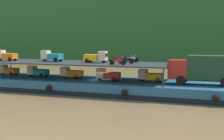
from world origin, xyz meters
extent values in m
plane|color=brown|center=(0.00, 0.00, 0.00)|extent=(400.00, 400.00, 0.00)
cube|color=#235628|center=(0.00, 61.36, 17.28)|extent=(127.42, 25.29, 34.56)
cube|color=navy|center=(0.00, 0.00, 0.75)|extent=(33.68, 8.54, 1.50)
cube|color=black|center=(0.00, -4.29, 0.35)|extent=(33.01, 0.06, 0.50)
sphere|color=black|center=(-4.49, -4.48, 0.85)|extent=(0.68, 0.68, 0.68)
sphere|color=black|center=(4.49, -4.48, 0.85)|extent=(0.68, 0.68, 0.68)
sphere|color=black|center=(13.47, -4.48, 0.85)|extent=(0.68, 0.68, 0.68)
cube|color=maroon|center=(9.24, -0.50, 3.10)|extent=(2.09, 2.27, 2.00)
cube|color=#192833|center=(8.22, -0.54, 3.45)|extent=(0.14, 1.84, 0.60)
cube|color=#193823|center=(12.64, -0.36, 3.35)|extent=(4.89, 2.50, 2.50)
cube|color=black|center=(12.64, -0.36, 2.05)|extent=(6.85, 1.67, 0.20)
cylinder|color=black|center=(9.60, 0.53, 2.00)|extent=(1.01, 0.32, 1.00)
cylinder|color=black|center=(9.69, -1.49, 2.00)|extent=(1.01, 0.32, 1.00)
cylinder|color=#232833|center=(8.36, 3.79, 2.50)|extent=(0.16, 0.16, 2.00)
cylinder|color=#232833|center=(8.36, -3.79, 2.50)|extent=(0.16, 0.16, 2.00)
cylinder|color=#232833|center=(-15.96, 3.79, 2.50)|extent=(0.16, 0.16, 2.00)
cube|color=#232833|center=(-3.80, 0.00, 3.45)|extent=(24.48, 7.74, 0.10)
cube|color=orange|center=(-13.05, 0.16, 2.13)|extent=(1.73, 1.24, 0.70)
cube|color=beige|center=(-14.45, 0.19, 2.33)|extent=(0.92, 1.02, 1.10)
cube|color=#19232D|center=(-14.92, 0.20, 2.44)|extent=(0.06, 0.85, 0.38)
cylinder|color=black|center=(-14.60, 0.19, 1.78)|extent=(0.56, 0.15, 0.56)
cylinder|color=black|center=(-12.64, 0.68, 1.78)|extent=(0.56, 0.15, 0.56)
cylinder|color=black|center=(-12.66, -0.38, 1.78)|extent=(0.56, 0.15, 0.56)
cube|color=teal|center=(-8.27, -0.08, 2.13)|extent=(1.74, 1.26, 0.70)
cube|color=beige|center=(-9.67, -0.03, 2.33)|extent=(0.94, 1.03, 1.10)
cube|color=#19232D|center=(-10.14, -0.01, 2.44)|extent=(0.07, 0.85, 0.38)
cylinder|color=black|center=(-9.82, -0.02, 1.78)|extent=(0.56, 0.16, 0.56)
cylinder|color=black|center=(-7.85, 0.43, 1.78)|extent=(0.56, 0.16, 0.56)
cylinder|color=black|center=(-7.89, -0.63, 1.78)|extent=(0.56, 0.16, 0.56)
cube|color=orange|center=(-3.43, -0.05, 2.13)|extent=(1.76, 1.28, 0.70)
cube|color=beige|center=(-4.83, -0.12, 2.33)|extent=(0.95, 1.04, 1.10)
cube|color=#19232D|center=(-5.30, -0.14, 2.44)|extent=(0.08, 0.85, 0.38)
cylinder|color=black|center=(-4.98, -0.13, 1.78)|extent=(0.57, 0.17, 0.56)
cylinder|color=black|center=(-3.05, 0.49, 1.78)|extent=(0.57, 0.17, 0.56)
cylinder|color=black|center=(-3.00, -0.56, 1.78)|extent=(0.57, 0.17, 0.56)
cube|color=red|center=(1.64, -0.55, 2.13)|extent=(1.75, 1.28, 0.70)
cube|color=beige|center=(0.24, -0.61, 2.33)|extent=(0.95, 1.04, 1.10)
cube|color=#19232D|center=(-0.23, -0.63, 2.44)|extent=(0.08, 0.85, 0.38)
cylinder|color=black|center=(0.09, -0.62, 1.78)|extent=(0.57, 0.17, 0.56)
cylinder|color=black|center=(2.01, 0.00, 1.78)|extent=(0.57, 0.17, 0.56)
cylinder|color=black|center=(2.06, -1.06, 1.78)|extent=(0.57, 0.17, 0.56)
cube|color=gold|center=(6.53, 0.13, 2.13)|extent=(1.70, 1.20, 0.70)
cube|color=#C6B793|center=(5.13, 0.13, 2.33)|extent=(0.90, 1.00, 1.10)
cube|color=#19232D|center=(4.66, 0.13, 2.44)|extent=(0.04, 0.85, 0.38)
cylinder|color=black|center=(4.98, 0.13, 1.78)|extent=(0.56, 0.14, 0.56)
cylinder|color=black|center=(6.93, 0.66, 1.78)|extent=(0.56, 0.14, 0.56)
cylinder|color=black|center=(6.92, -0.40, 1.78)|extent=(0.56, 0.14, 0.56)
cube|color=orange|center=(-12.55, -0.79, 4.13)|extent=(1.72, 1.23, 0.70)
cube|color=beige|center=(-13.95, -0.81, 4.33)|extent=(0.92, 1.01, 1.10)
cylinder|color=black|center=(-14.10, -0.81, 3.78)|extent=(0.56, 0.15, 0.56)
cylinder|color=black|center=(-12.16, -0.25, 3.78)|extent=(0.56, 0.15, 0.56)
cylinder|color=black|center=(-12.14, -1.31, 3.78)|extent=(0.56, 0.15, 0.56)
cube|color=teal|center=(-6.39, 0.22, 4.13)|extent=(1.74, 1.25, 0.70)
cube|color=beige|center=(-7.79, 0.26, 4.33)|extent=(0.93, 1.03, 1.10)
cube|color=#19232D|center=(-8.26, 0.28, 4.44)|extent=(0.07, 0.85, 0.38)
cylinder|color=black|center=(-7.94, 0.27, 3.78)|extent=(0.56, 0.16, 0.56)
cylinder|color=black|center=(-5.97, 0.74, 3.78)|extent=(0.56, 0.16, 0.56)
cylinder|color=black|center=(-6.01, -0.32, 3.78)|extent=(0.56, 0.16, 0.56)
cube|color=gold|center=(-1.26, 0.09, 4.13)|extent=(1.75, 1.27, 0.70)
cube|color=beige|center=(0.14, 0.14, 4.33)|extent=(0.94, 1.04, 1.10)
cube|color=#19232D|center=(0.61, 0.16, 4.44)|extent=(0.07, 0.85, 0.38)
cylinder|color=black|center=(0.29, 0.15, 3.78)|extent=(0.57, 0.16, 0.56)
cylinder|color=black|center=(-1.64, -0.46, 3.78)|extent=(0.57, 0.16, 0.56)
cylinder|color=black|center=(-1.68, 0.60, 3.78)|extent=(0.57, 0.16, 0.56)
cylinder|color=black|center=(3.58, -2.32, 3.80)|extent=(0.60, 0.11, 0.60)
cylinder|color=black|center=(2.28, -2.33, 3.80)|extent=(0.60, 0.11, 0.60)
cube|color=#B21919|center=(2.93, -2.32, 4.02)|extent=(1.10, 0.21, 0.28)
cube|color=black|center=(2.68, -2.33, 4.20)|extent=(0.60, 0.21, 0.12)
cylinder|color=#B2B2B7|center=(3.48, -2.32, 4.35)|extent=(0.05, 0.55, 0.04)
cylinder|color=black|center=(3.75, 0.05, 3.80)|extent=(0.61, 0.15, 0.60)
cylinder|color=black|center=(2.45, -0.05, 3.80)|extent=(0.61, 0.15, 0.60)
cube|color=black|center=(3.10, 0.00, 4.02)|extent=(1.11, 0.28, 0.28)
cube|color=black|center=(2.85, -0.02, 4.20)|extent=(0.61, 0.25, 0.12)
cylinder|color=#B2B2B7|center=(3.65, 0.04, 4.35)|extent=(0.08, 0.55, 0.04)
cylinder|color=black|center=(3.57, 2.38, 3.80)|extent=(0.61, 0.15, 0.60)
cylinder|color=black|center=(2.27, 2.27, 3.80)|extent=(0.61, 0.15, 0.60)
cube|color=#B7B7BC|center=(2.92, 2.32, 4.02)|extent=(1.11, 0.29, 0.28)
cube|color=black|center=(2.67, 2.30, 4.20)|extent=(0.61, 0.25, 0.12)
cylinder|color=#B2B2B7|center=(3.47, 2.37, 4.35)|extent=(0.09, 0.55, 0.04)
camera|label=1|loc=(16.16, -37.56, 6.26)|focal=55.61mm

